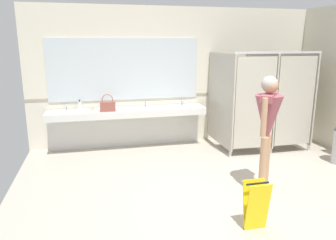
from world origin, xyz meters
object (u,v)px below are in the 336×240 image
wet_floor_sign (256,205)px  person_standing (268,119)px  paper_cup (92,109)px  handbag (108,106)px  soap_dispenser (80,105)px

wet_floor_sign → person_standing: bearing=56.1°
paper_cup → wet_floor_sign: 3.80m
handbag → person_standing: bearing=-46.3°
handbag → soap_dispenser: (-0.54, 0.30, -0.02)m
handbag → paper_cup: handbag is taller
person_standing → handbag: bearing=133.7°
person_standing → soap_dispenser: (-2.70, 2.56, -0.16)m
person_standing → wet_floor_sign: size_ratio=2.87×
person_standing → soap_dispenser: bearing=136.5°
person_standing → soap_dispenser: 3.73m
soap_dispenser → handbag: bearing=-29.1°
person_standing → paper_cup: person_standing is taller
soap_dispenser → paper_cup: soap_dispenser is taller
handbag → paper_cup: 0.31m
handbag → wet_floor_sign: bearing=-64.7°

